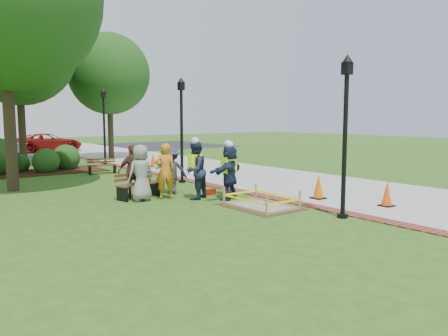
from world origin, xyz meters
TOP-DOWN VIEW (x-y plane):
  - ground at (0.00, 0.00)m, footprint 100.00×100.00m
  - sidewalk at (5.00, 10.00)m, footprint 6.00×60.00m
  - brick_edging at (1.75, 10.00)m, footprint 0.50×60.00m
  - mulch_bed at (-3.00, 12.00)m, footprint 7.00×3.00m
  - parking_lot at (0.00, 27.00)m, footprint 36.00×12.00m
  - wet_concrete_pad at (0.46, -0.64)m, footprint 1.70×2.30m
  - bench_near at (-1.76, 2.87)m, footprint 1.63×0.84m
  - bench_far at (-0.26, 9.69)m, footprint 1.39×0.67m
  - cone_front at (3.48, -2.89)m, footprint 0.39×0.39m
  - cone_back at (2.82, -0.84)m, footprint 0.42×0.42m
  - cone_far at (3.02, 10.78)m, footprint 0.38×0.38m
  - toolbox at (0.46, 1.98)m, footprint 0.44×0.26m
  - lamp_near at (1.25, -3.00)m, footprint 0.28×0.28m
  - lamp_mid at (1.25, 5.00)m, footprint 0.28×0.28m
  - lamp_far at (1.25, 13.00)m, footprint 0.28×0.28m
  - tree_back at (-2.33, 15.78)m, footprint 6.19×6.19m
  - tree_right at (3.34, 17.07)m, footprint 5.21×5.21m
  - shrub_c at (-2.25, 11.73)m, footprint 1.28×1.28m
  - shrub_d at (-1.05, 12.47)m, footprint 1.39×1.39m
  - shrub_e at (-3.19, 12.83)m, footprint 0.96×0.96m
  - casual_person_a at (-1.90, 2.41)m, footprint 0.61×0.42m
  - casual_person_b at (-1.12, 2.23)m, footprint 0.68×0.55m
  - casual_person_c at (-0.45, 3.45)m, footprint 0.61×0.61m
  - casual_person_d at (-1.84, 3.09)m, footprint 0.60×0.42m
  - casual_person_e at (-0.47, 2.89)m, footprint 0.61×0.50m
  - hivis_worker_a at (0.48, 0.89)m, footprint 0.65×0.53m
  - hivis_worker_b at (0.90, 1.51)m, footprint 0.66×0.60m
  - hivis_worker_c at (-0.36, 1.62)m, footprint 0.71×0.61m
  - parked_car_c at (1.72, 25.50)m, footprint 2.38×4.88m

SIDE VIEW (x-z plane):
  - ground at x=0.00m, z-range 0.00..0.00m
  - shrub_c at x=-2.25m, z-range -0.64..0.64m
  - shrub_d at x=-1.05m, z-range -0.69..0.69m
  - shrub_e at x=-3.19m, z-range -0.48..0.48m
  - parked_car_c at x=1.72m, z-range -0.77..0.77m
  - parking_lot at x=0.00m, z-range 0.00..0.01m
  - sidewalk at x=5.00m, z-range 0.00..0.02m
  - brick_edging at x=1.75m, z-range 0.00..0.03m
  - mulch_bed at x=-3.00m, z-range -0.01..0.04m
  - toolbox at x=0.46m, z-range 0.00..0.21m
  - bench_far at x=-0.26m, z-range -0.13..0.59m
  - wet_concrete_pad at x=0.46m, z-range -0.04..0.51m
  - bench_near at x=-1.76m, z-range -0.15..0.69m
  - cone_far at x=3.02m, z-range -0.01..0.74m
  - cone_front at x=3.48m, z-range -0.01..0.76m
  - cone_back at x=2.82m, z-range -0.02..0.82m
  - casual_person_e at x=-0.47m, z-range 0.00..1.62m
  - casual_person_c at x=-0.45m, z-range 0.00..1.64m
  - casual_person_d at x=-1.84m, z-range 0.00..1.76m
  - casual_person_a at x=-1.90m, z-range 0.00..1.80m
  - casual_person_b at x=-1.12m, z-range 0.00..1.82m
  - hivis_worker_b at x=0.90m, z-range -0.01..1.88m
  - hivis_worker_a at x=0.48m, z-range -0.01..1.90m
  - hivis_worker_c at x=-0.36m, z-range -0.02..2.01m
  - lamp_near at x=1.25m, z-range 0.35..4.61m
  - lamp_mid at x=1.25m, z-range 0.35..4.61m
  - lamp_far at x=1.25m, z-range 0.35..4.61m
  - tree_right at x=3.34m, z-range 1.41..9.46m
  - tree_back at x=-2.33m, z-range 1.63..11.12m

